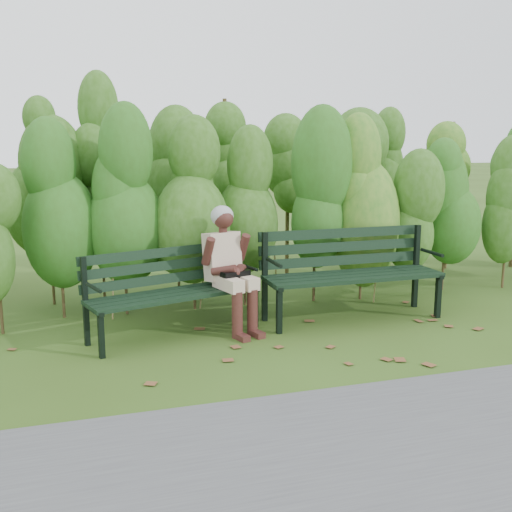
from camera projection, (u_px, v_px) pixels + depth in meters
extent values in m
plane|color=#304614|center=(268.00, 349.00, 5.12)|extent=(80.00, 80.00, 0.00)
cube|color=#474749|center=(403.00, 489.00, 3.05)|extent=(60.00, 2.50, 0.01)
cylinder|color=#47381E|center=(10.00, 287.00, 5.64)|extent=(0.03, 0.03, 0.80)
ellipsoid|color=#2E5814|center=(5.00, 220.00, 5.52)|extent=(0.64, 0.64, 1.44)
cylinder|color=#47381E|center=(77.00, 282.00, 5.82)|extent=(0.03, 0.03, 0.80)
ellipsoid|color=#2E5814|center=(74.00, 217.00, 5.70)|extent=(0.64, 0.64, 1.44)
cylinder|color=#47381E|center=(141.00, 278.00, 6.00)|extent=(0.03, 0.03, 0.80)
ellipsoid|color=#2E5814|center=(138.00, 215.00, 5.88)|extent=(0.64, 0.64, 1.44)
cylinder|color=#47381E|center=(201.00, 274.00, 6.17)|extent=(0.03, 0.03, 0.80)
ellipsoid|color=#2E5814|center=(200.00, 213.00, 6.05)|extent=(0.64, 0.64, 1.44)
cylinder|color=#47381E|center=(257.00, 271.00, 6.35)|extent=(0.03, 0.03, 0.80)
ellipsoid|color=#2E5814|center=(257.00, 211.00, 6.23)|extent=(0.64, 0.64, 1.44)
cylinder|color=#47381E|center=(311.00, 267.00, 6.53)|extent=(0.03, 0.03, 0.80)
ellipsoid|color=#2E5814|center=(312.00, 209.00, 6.41)|extent=(0.64, 0.64, 1.44)
cylinder|color=#47381E|center=(361.00, 264.00, 6.70)|extent=(0.03, 0.03, 0.80)
ellipsoid|color=#2E5814|center=(363.00, 207.00, 6.58)|extent=(0.64, 0.64, 1.44)
cylinder|color=#47381E|center=(409.00, 261.00, 6.88)|extent=(0.03, 0.03, 0.80)
ellipsoid|color=#2E5814|center=(412.00, 205.00, 6.76)|extent=(0.64, 0.64, 1.44)
cylinder|color=#47381E|center=(455.00, 258.00, 7.06)|extent=(0.03, 0.03, 0.80)
ellipsoid|color=#2E5814|center=(459.00, 204.00, 6.94)|extent=(0.64, 0.64, 1.44)
cylinder|color=#47381E|center=(499.00, 255.00, 7.23)|extent=(0.03, 0.03, 0.80)
ellipsoid|color=#2E5814|center=(503.00, 202.00, 7.11)|extent=(0.64, 0.64, 1.44)
cylinder|color=#47381E|center=(39.00, 252.00, 6.62)|extent=(0.04, 0.04, 1.10)
ellipsoid|color=#2F5D1B|center=(33.00, 172.00, 6.45)|extent=(0.70, 0.70, 1.98)
cylinder|color=#47381E|center=(110.00, 248.00, 6.84)|extent=(0.04, 0.04, 1.10)
ellipsoid|color=#2F5D1B|center=(106.00, 171.00, 6.68)|extent=(0.70, 0.70, 1.98)
cylinder|color=#47381E|center=(177.00, 245.00, 7.06)|extent=(0.04, 0.04, 1.10)
ellipsoid|color=#2F5D1B|center=(175.00, 170.00, 6.90)|extent=(0.70, 0.70, 1.98)
cylinder|color=#47381E|center=(239.00, 242.00, 7.28)|extent=(0.04, 0.04, 1.10)
ellipsoid|color=#2F5D1B|center=(239.00, 169.00, 7.12)|extent=(0.70, 0.70, 1.98)
cylinder|color=#47381E|center=(298.00, 239.00, 7.51)|extent=(0.04, 0.04, 1.10)
ellipsoid|color=#2F5D1B|center=(299.00, 168.00, 7.34)|extent=(0.70, 0.70, 1.98)
cylinder|color=#47381E|center=(354.00, 236.00, 7.73)|extent=(0.04, 0.04, 1.10)
ellipsoid|color=#2F5D1B|center=(356.00, 167.00, 7.56)|extent=(0.70, 0.70, 1.98)
cylinder|color=#47381E|center=(406.00, 233.00, 7.95)|extent=(0.04, 0.04, 1.10)
ellipsoid|color=#2F5D1B|center=(409.00, 167.00, 7.78)|extent=(0.70, 0.70, 1.98)
cylinder|color=#47381E|center=(456.00, 231.00, 8.17)|extent=(0.04, 0.04, 1.10)
ellipsoid|color=#2F5D1B|center=(460.00, 166.00, 8.01)|extent=(0.70, 0.70, 1.98)
cylinder|color=#47381E|center=(503.00, 229.00, 8.39)|extent=(0.04, 0.04, 1.10)
ellipsoid|color=#2F5D1B|center=(508.00, 165.00, 8.23)|extent=(0.70, 0.70, 1.98)
cube|color=brown|center=(115.00, 367.00, 4.71)|extent=(0.09, 0.08, 0.01)
cube|color=brown|center=(357.00, 369.00, 4.66)|extent=(0.11, 0.11, 0.01)
cube|color=brown|center=(454.00, 352.00, 5.05)|extent=(0.10, 0.09, 0.01)
cube|color=brown|center=(167.00, 375.00, 4.54)|extent=(0.11, 0.11, 0.01)
cube|color=brown|center=(499.00, 332.00, 5.58)|extent=(0.10, 0.11, 0.01)
cube|color=brown|center=(47.00, 382.00, 4.41)|extent=(0.11, 0.11, 0.01)
cube|color=brown|center=(192.00, 326.00, 5.75)|extent=(0.10, 0.09, 0.01)
cube|color=brown|center=(376.00, 374.00, 4.56)|extent=(0.11, 0.10, 0.01)
cube|color=brown|center=(495.00, 348.00, 5.13)|extent=(0.08, 0.10, 0.01)
cube|color=brown|center=(463.00, 336.00, 5.45)|extent=(0.10, 0.11, 0.01)
cube|color=brown|center=(154.00, 353.00, 5.01)|extent=(0.09, 0.10, 0.01)
cube|color=brown|center=(466.00, 303.00, 6.57)|extent=(0.07, 0.09, 0.01)
cube|color=brown|center=(187.00, 325.00, 5.78)|extent=(0.10, 0.11, 0.01)
cube|color=brown|center=(139.00, 401.00, 4.08)|extent=(0.11, 0.11, 0.01)
cube|color=brown|center=(275.00, 325.00, 5.78)|extent=(0.11, 0.09, 0.01)
cube|color=brown|center=(86.00, 350.00, 5.08)|extent=(0.09, 0.07, 0.01)
cube|color=brown|center=(210.00, 336.00, 5.47)|extent=(0.11, 0.11, 0.01)
cube|color=brown|center=(378.00, 364.00, 4.78)|extent=(0.11, 0.11, 0.01)
cube|color=brown|center=(336.00, 388.00, 4.31)|extent=(0.10, 0.09, 0.01)
cube|color=brown|center=(99.00, 430.00, 3.68)|extent=(0.09, 0.10, 0.01)
cube|color=black|center=(183.00, 298.00, 5.25)|extent=(1.54, 0.54, 0.03)
cube|color=black|center=(178.00, 296.00, 5.34)|extent=(1.54, 0.54, 0.03)
cube|color=black|center=(172.00, 293.00, 5.43)|extent=(1.54, 0.54, 0.03)
cube|color=black|center=(167.00, 291.00, 5.52)|extent=(1.54, 0.54, 0.03)
cube|color=black|center=(163.00, 279.00, 5.57)|extent=(1.52, 0.49, 0.09)
cube|color=black|center=(162.00, 266.00, 5.56)|extent=(1.52, 0.49, 0.09)
cube|color=black|center=(161.00, 253.00, 5.54)|extent=(1.52, 0.49, 0.09)
cube|color=black|center=(101.00, 335.00, 4.87)|extent=(0.05, 0.05, 0.39)
cube|color=black|center=(85.00, 302.00, 5.14)|extent=(0.05, 0.05, 0.79)
cube|color=black|center=(93.00, 309.00, 4.98)|extent=(0.16, 0.43, 0.03)
cylinder|color=black|center=(94.00, 288.00, 4.91)|extent=(0.12, 0.32, 0.03)
cube|color=black|center=(255.00, 308.00, 5.69)|extent=(0.05, 0.05, 0.39)
cube|color=black|center=(234.00, 280.00, 5.96)|extent=(0.05, 0.05, 0.79)
cube|color=black|center=(245.00, 286.00, 5.80)|extent=(0.16, 0.43, 0.03)
cylinder|color=black|center=(248.00, 267.00, 5.72)|extent=(0.12, 0.32, 0.03)
cube|color=black|center=(362.00, 280.00, 5.72)|extent=(1.78, 0.12, 0.04)
cube|color=black|center=(356.00, 277.00, 5.84)|extent=(1.78, 0.12, 0.04)
cube|color=black|center=(351.00, 275.00, 5.95)|extent=(1.78, 0.12, 0.04)
cube|color=black|center=(345.00, 272.00, 6.07)|extent=(1.78, 0.12, 0.04)
cube|color=black|center=(342.00, 260.00, 6.13)|extent=(1.78, 0.07, 0.10)
cube|color=black|center=(341.00, 247.00, 6.12)|extent=(1.78, 0.07, 0.10)
cube|color=black|center=(341.00, 233.00, 6.11)|extent=(1.78, 0.07, 0.10)
cube|color=black|center=(279.00, 310.00, 5.50)|extent=(0.05, 0.05, 0.44)
cube|color=black|center=(265.00, 277.00, 5.86)|extent=(0.05, 0.05, 0.89)
cube|color=black|center=(272.00, 284.00, 5.65)|extent=(0.05, 0.49, 0.04)
cylinder|color=black|center=(274.00, 263.00, 5.56)|extent=(0.04, 0.37, 0.04)
cube|color=black|center=(438.00, 296.00, 6.01)|extent=(0.05, 0.05, 0.44)
cube|color=black|center=(416.00, 266.00, 6.36)|extent=(0.05, 0.05, 0.89)
cube|color=black|center=(428.00, 273.00, 6.15)|extent=(0.05, 0.49, 0.04)
cylinder|color=black|center=(432.00, 253.00, 6.07)|extent=(0.04, 0.37, 0.04)
cube|color=#C7B298|center=(228.00, 283.00, 5.46)|extent=(0.23, 0.40, 0.12)
cube|color=#C7B298|center=(243.00, 281.00, 5.55)|extent=(0.23, 0.40, 0.12)
cylinder|color=#431E1A|center=(237.00, 315.00, 5.38)|extent=(0.12, 0.12, 0.43)
cylinder|color=#431E1A|center=(252.00, 312.00, 5.47)|extent=(0.12, 0.12, 0.43)
cube|color=#431E1A|center=(242.00, 337.00, 5.36)|extent=(0.13, 0.20, 0.05)
cube|color=#431E1A|center=(257.00, 334.00, 5.44)|extent=(0.13, 0.20, 0.05)
cube|color=#C7B298|center=(222.00, 256.00, 5.66)|extent=(0.38, 0.31, 0.47)
cylinder|color=#431E1A|center=(223.00, 231.00, 5.60)|extent=(0.08, 0.08, 0.09)
sphere|color=#431E1A|center=(223.00, 219.00, 5.57)|extent=(0.19, 0.19, 0.19)
ellipsoid|color=gray|center=(222.00, 216.00, 5.59)|extent=(0.22, 0.21, 0.20)
cylinder|color=#431E1A|center=(208.00, 251.00, 5.49)|extent=(0.13, 0.20, 0.28)
cylinder|color=#431E1A|center=(243.00, 247.00, 5.69)|extent=(0.13, 0.20, 0.28)
cylinder|color=#431E1A|center=(224.00, 270.00, 5.47)|extent=(0.24, 0.20, 0.12)
cylinder|color=#431E1A|center=(241.00, 268.00, 5.57)|extent=(0.16, 0.25, 0.12)
sphere|color=#431E1A|center=(236.00, 272.00, 5.48)|extent=(0.10, 0.10, 0.10)
cube|color=black|center=(235.00, 278.00, 5.50)|extent=(0.29, 0.18, 0.14)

